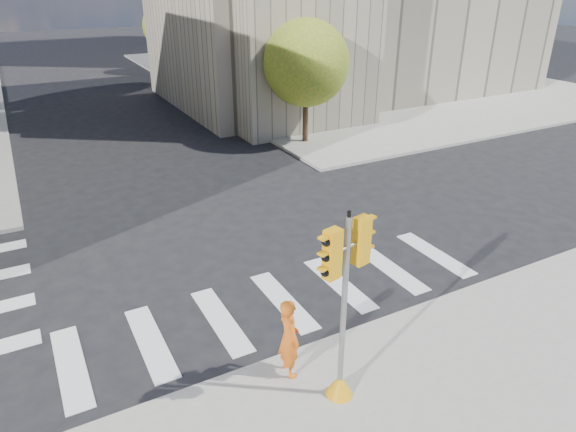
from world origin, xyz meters
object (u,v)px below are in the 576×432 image
object	(u,v)px
lamp_near	(278,42)
lamp_far	(194,23)
photographer	(289,338)
traffic_signal	(343,325)

from	to	relation	value
lamp_near	lamp_far	xyz separation A→B (m)	(0.00, 14.00, 0.00)
lamp_far	photographer	xyz separation A→B (m)	(-9.33, -32.60, -3.50)
lamp_far	photographer	distance (m)	34.09
lamp_far	photographer	bearing A→B (deg)	-105.97
photographer	traffic_signal	bearing A→B (deg)	-147.66
traffic_signal	lamp_near	bearing A→B (deg)	52.99
traffic_signal	photographer	world-z (taller)	traffic_signal
lamp_near	photographer	xyz separation A→B (m)	(-9.33, -18.60, -3.50)
lamp_far	traffic_signal	xyz separation A→B (m)	(-8.73, -33.66, -2.68)
lamp_far	lamp_near	bearing A→B (deg)	-90.00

